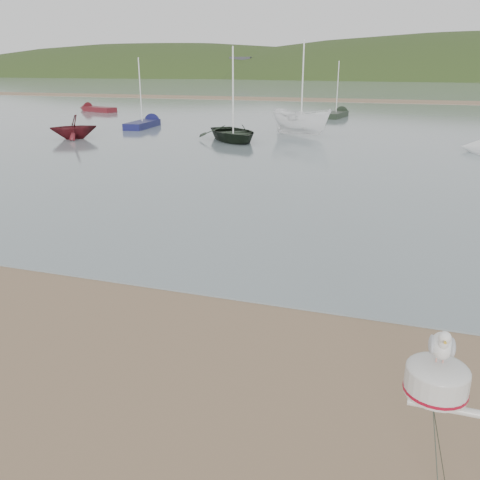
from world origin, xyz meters
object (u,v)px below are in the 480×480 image
(boat_white, at_px, (302,99))
(dinghy_red_far, at_px, (92,109))
(boat_red, at_px, (72,116))
(sailboat_dark_mid, at_px, (340,114))
(sailboat_blue_near, at_px, (149,123))
(boat_dark, at_px, (233,101))

(boat_white, xyz_separation_m, dinghy_red_far, (-25.68, 12.89, -2.24))
(boat_red, relative_size, boat_white, 0.60)
(boat_white, bearing_deg, dinghy_red_far, 90.82)
(boat_white, xyz_separation_m, sailboat_dark_mid, (0.64, 15.18, -2.23))
(sailboat_blue_near, height_order, sailboat_dark_mid, sailboat_blue_near)
(boat_dark, distance_m, sailboat_dark_mid, 19.95)
(boat_white, bearing_deg, sailboat_blue_near, 108.56)
(sailboat_dark_mid, bearing_deg, sailboat_blue_near, -136.06)
(boat_red, relative_size, sailboat_dark_mid, 0.53)
(sailboat_dark_mid, bearing_deg, boat_dark, -102.28)
(boat_dark, height_order, dinghy_red_far, boat_dark)
(sailboat_blue_near, bearing_deg, dinghy_red_far, 139.43)
(dinghy_red_far, bearing_deg, boat_dark, -37.69)
(dinghy_red_far, distance_m, sailboat_dark_mid, 26.42)
(boat_red, xyz_separation_m, boat_white, (14.11, 6.46, 1.00))
(boat_white, relative_size, dinghy_red_far, 0.89)
(boat_dark, distance_m, boat_white, 5.51)
(boat_red, distance_m, dinghy_red_far, 22.58)
(sailboat_blue_near, xyz_separation_m, dinghy_red_far, (-12.68, 10.85, -0.01))
(boat_red, relative_size, sailboat_blue_near, 0.52)
(boat_red, bearing_deg, dinghy_red_far, 168.05)
(boat_red, relative_size, dinghy_red_far, 0.53)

